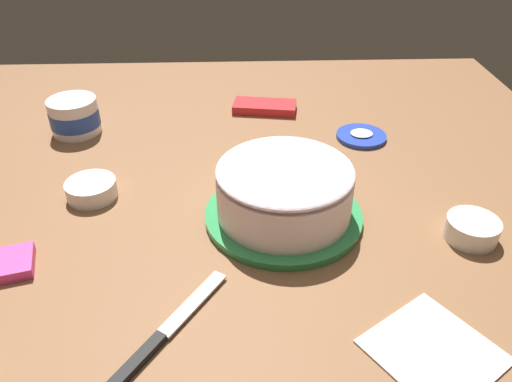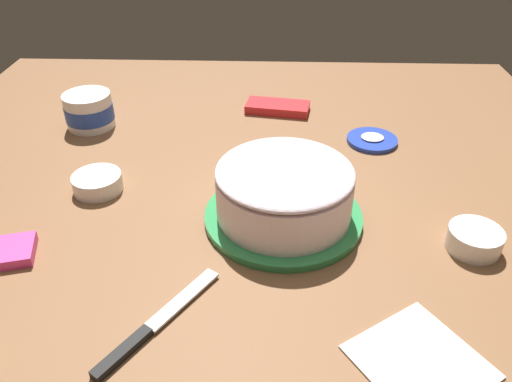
{
  "view_description": "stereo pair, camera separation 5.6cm",
  "coord_description": "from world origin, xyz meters",
  "px_view_note": "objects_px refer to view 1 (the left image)",
  "views": [
    {
      "loc": [
        -0.0,
        -0.78,
        0.55
      ],
      "look_at": [
        0.03,
        -0.02,
        0.04
      ],
      "focal_mm": 34.84,
      "sensor_mm": 36.0,
      "label": 1
    },
    {
      "loc": [
        0.05,
        -0.78,
        0.55
      ],
      "look_at": [
        0.03,
        -0.02,
        0.04
      ],
      "focal_mm": 34.84,
      "sensor_mm": 36.0,
      "label": 2
    }
  ],
  "objects_px": {
    "frosting_tub": "(75,115)",
    "candy_box_lower": "(265,107)",
    "frosted_cake": "(286,192)",
    "frosting_tub_lid": "(362,136)",
    "sprinkle_bowl_green": "(473,228)",
    "spreading_knife": "(164,335)",
    "paper_napkin": "(435,350)",
    "sprinkle_bowl_pink": "(93,189)"
  },
  "relations": [
    {
      "from": "spreading_knife",
      "to": "paper_napkin",
      "type": "distance_m",
      "value": 0.37
    },
    {
      "from": "sprinkle_bowl_green",
      "to": "candy_box_lower",
      "type": "xyz_separation_m",
      "value": [
        -0.33,
        0.53,
        -0.01
      ]
    },
    {
      "from": "frosted_cake",
      "to": "frosting_tub",
      "type": "distance_m",
      "value": 0.59
    },
    {
      "from": "sprinkle_bowl_green",
      "to": "spreading_knife",
      "type": "bearing_deg",
      "value": -158.89
    },
    {
      "from": "frosting_tub_lid",
      "to": "spreading_knife",
      "type": "bearing_deg",
      "value": -125.12
    },
    {
      "from": "sprinkle_bowl_pink",
      "to": "candy_box_lower",
      "type": "xyz_separation_m",
      "value": [
        0.35,
        0.38,
        -0.01
      ]
    },
    {
      "from": "spreading_knife",
      "to": "paper_napkin",
      "type": "bearing_deg",
      "value": -5.88
    },
    {
      "from": "frosting_tub_lid",
      "to": "sprinkle_bowl_pink",
      "type": "xyz_separation_m",
      "value": [
        -0.57,
        -0.22,
        0.01
      ]
    },
    {
      "from": "spreading_knife",
      "to": "candy_box_lower",
      "type": "height_order",
      "value": "candy_box_lower"
    },
    {
      "from": "frosting_tub_lid",
      "to": "paper_napkin",
      "type": "height_order",
      "value": "frosting_tub_lid"
    },
    {
      "from": "spreading_knife",
      "to": "sprinkle_bowl_pink",
      "type": "xyz_separation_m",
      "value": [
        -0.18,
        0.35,
        0.01
      ]
    },
    {
      "from": "sprinkle_bowl_pink",
      "to": "paper_napkin",
      "type": "height_order",
      "value": "sprinkle_bowl_pink"
    },
    {
      "from": "frosted_cake",
      "to": "paper_napkin",
      "type": "relative_size",
      "value": 1.91
    },
    {
      "from": "paper_napkin",
      "to": "sprinkle_bowl_pink",
      "type": "bearing_deg",
      "value": 144.51
    },
    {
      "from": "frosted_cake",
      "to": "candy_box_lower",
      "type": "distance_m",
      "value": 0.46
    },
    {
      "from": "sprinkle_bowl_pink",
      "to": "paper_napkin",
      "type": "relative_size",
      "value": 0.64
    },
    {
      "from": "frosting_tub",
      "to": "spreading_knife",
      "type": "bearing_deg",
      "value": -66.2
    },
    {
      "from": "frosting_tub_lid",
      "to": "candy_box_lower",
      "type": "xyz_separation_m",
      "value": [
        -0.22,
        0.16,
        0.0
      ]
    },
    {
      "from": "frosting_tub",
      "to": "candy_box_lower",
      "type": "height_order",
      "value": "frosting_tub"
    },
    {
      "from": "spreading_knife",
      "to": "frosted_cake",
      "type": "bearing_deg",
      "value": 54.55
    },
    {
      "from": "sprinkle_bowl_green",
      "to": "frosting_tub_lid",
      "type": "bearing_deg",
      "value": 106.62
    },
    {
      "from": "frosted_cake",
      "to": "sprinkle_bowl_green",
      "type": "height_order",
      "value": "frosted_cake"
    },
    {
      "from": "candy_box_lower",
      "to": "sprinkle_bowl_green",
      "type": "bearing_deg",
      "value": -49.07
    },
    {
      "from": "frosting_tub",
      "to": "sprinkle_bowl_green",
      "type": "xyz_separation_m",
      "value": [
        0.78,
        -0.43,
        -0.02
      ]
    },
    {
      "from": "frosted_cake",
      "to": "frosting_tub",
      "type": "height_order",
      "value": "frosted_cake"
    },
    {
      "from": "frosted_cake",
      "to": "candy_box_lower",
      "type": "bearing_deg",
      "value": 91.24
    },
    {
      "from": "frosting_tub_lid",
      "to": "sprinkle_bowl_green",
      "type": "bearing_deg",
      "value": -73.38
    },
    {
      "from": "frosted_cake",
      "to": "frosting_tub_lid",
      "type": "height_order",
      "value": "frosted_cake"
    },
    {
      "from": "sprinkle_bowl_pink",
      "to": "candy_box_lower",
      "type": "bearing_deg",
      "value": 46.62
    },
    {
      "from": "frosting_tub_lid",
      "to": "paper_napkin",
      "type": "distance_m",
      "value": 0.6
    },
    {
      "from": "frosting_tub",
      "to": "candy_box_lower",
      "type": "xyz_separation_m",
      "value": [
        0.45,
        0.1,
        -0.03
      ]
    },
    {
      "from": "frosted_cake",
      "to": "sprinkle_bowl_pink",
      "type": "bearing_deg",
      "value": 167.29
    },
    {
      "from": "frosting_tub",
      "to": "spreading_knife",
      "type": "relative_size",
      "value": 0.55
    },
    {
      "from": "candy_box_lower",
      "to": "frosted_cake",
      "type": "bearing_deg",
      "value": -79.73
    },
    {
      "from": "spreading_knife",
      "to": "candy_box_lower",
      "type": "xyz_separation_m",
      "value": [
        0.18,
        0.72,
        0.0
      ]
    },
    {
      "from": "frosted_cake",
      "to": "spreading_knife",
      "type": "xyz_separation_m",
      "value": [
        -0.19,
        -0.27,
        -0.05
      ]
    },
    {
      "from": "frosting_tub",
      "to": "paper_napkin",
      "type": "xyz_separation_m",
      "value": [
        0.64,
        -0.66,
        -0.04
      ]
    },
    {
      "from": "sprinkle_bowl_pink",
      "to": "sprinkle_bowl_green",
      "type": "relative_size",
      "value": 1.07
    },
    {
      "from": "candy_box_lower",
      "to": "paper_napkin",
      "type": "relative_size",
      "value": 1.07
    },
    {
      "from": "frosted_cake",
      "to": "sprinkle_bowl_green",
      "type": "bearing_deg",
      "value": -12.36
    },
    {
      "from": "frosting_tub",
      "to": "sprinkle_bowl_green",
      "type": "height_order",
      "value": "frosting_tub"
    },
    {
      "from": "frosting_tub",
      "to": "sprinkle_bowl_pink",
      "type": "xyz_separation_m",
      "value": [
        0.1,
        -0.28,
        -0.03
      ]
    }
  ]
}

